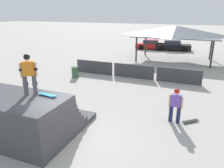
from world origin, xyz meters
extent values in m
plane|color=#ADA8A0|center=(0.00, 0.00, 0.00)|extent=(160.00, 160.00, 0.00)
cube|color=#424247|center=(-2.75, 0.26, 0.11)|extent=(5.17, 4.00, 0.23)
cube|color=#424247|center=(-2.75, -0.18, 0.34)|extent=(5.17, 3.12, 0.23)
cube|color=#424247|center=(-2.75, -0.34, 0.57)|extent=(5.17, 2.80, 0.23)
cube|color=#424247|center=(-2.75, -0.45, 0.80)|extent=(5.17, 2.58, 0.23)
cube|color=#424247|center=(-2.75, -0.52, 1.02)|extent=(5.17, 2.43, 0.23)
cube|color=#424247|center=(-2.75, -0.58, 1.25)|extent=(5.17, 2.31, 0.23)
cube|color=#424247|center=(-2.75, -0.62, 1.48)|extent=(5.17, 2.24, 0.23)
cube|color=#424247|center=(-2.75, -0.64, 1.71)|extent=(5.17, 2.20, 0.23)
cylinder|color=silver|center=(-2.75, 0.45, 1.78)|extent=(5.06, 0.07, 0.07)
cube|color=#4C4C51|center=(-1.64, -0.07, 2.21)|extent=(0.20, 0.20, 0.78)
cube|color=black|center=(-1.66, -0.04, 2.25)|extent=(0.22, 0.21, 0.11)
cube|color=#4C4C51|center=(-1.93, -0.26, 2.21)|extent=(0.20, 0.20, 0.78)
cube|color=black|center=(-1.94, -0.23, 2.25)|extent=(0.22, 0.21, 0.11)
cube|color=orange|center=(-1.78, -0.16, 2.87)|extent=(0.47, 0.41, 0.55)
cylinder|color=tan|center=(-1.57, -0.02, 2.83)|extent=(0.14, 0.14, 0.55)
cylinder|color=black|center=(-1.57, -0.02, 2.84)|extent=(0.22, 0.22, 0.08)
cylinder|color=tan|center=(-2.00, -0.31, 2.83)|extent=(0.14, 0.14, 0.55)
cylinder|color=black|center=(-2.00, -0.31, 2.84)|extent=(0.22, 0.22, 0.08)
sphere|color=tan|center=(-1.78, -0.16, 3.29)|extent=(0.21, 0.21, 0.21)
sphere|color=black|center=(-1.78, -0.16, 3.31)|extent=(0.24, 0.24, 0.24)
cylinder|color=blue|center=(-0.83, -0.02, 1.85)|extent=(0.05, 0.04, 0.05)
cylinder|color=blue|center=(-0.85, -0.16, 1.85)|extent=(0.05, 0.04, 0.05)
cylinder|color=blue|center=(-1.33, 0.03, 1.85)|extent=(0.05, 0.04, 0.05)
cylinder|color=blue|center=(-1.35, -0.11, 1.85)|extent=(0.05, 0.04, 0.05)
cube|color=teal|center=(-1.09, -0.07, 1.88)|extent=(0.83, 0.29, 0.02)
cube|color=teal|center=(-0.72, -0.11, 1.90)|extent=(0.12, 0.21, 0.02)
cube|color=#1E2347|center=(3.26, 3.18, 0.40)|extent=(0.17, 0.17, 0.80)
cube|color=#1E2347|center=(3.61, 3.12, 0.40)|extent=(0.17, 0.17, 0.80)
cube|color=#6B4CB7|center=(3.44, 3.15, 1.08)|extent=(0.46, 0.28, 0.57)
cylinder|color=tan|center=(3.17, 3.19, 1.04)|extent=(0.12, 0.12, 0.57)
cylinder|color=tan|center=(3.70, 3.10, 1.04)|extent=(0.12, 0.12, 0.57)
sphere|color=tan|center=(3.44, 3.15, 1.51)|extent=(0.22, 0.22, 0.22)
sphere|color=#B21919|center=(3.44, 3.15, 1.53)|extent=(0.25, 0.25, 0.25)
cylinder|color=green|center=(4.03, 3.19, 0.03)|extent=(0.06, 0.06, 0.05)
cylinder|color=green|center=(3.93, 3.30, 0.03)|extent=(0.06, 0.06, 0.05)
cylinder|color=green|center=(4.40, 3.52, 0.03)|extent=(0.06, 0.06, 0.05)
cylinder|color=green|center=(4.30, 3.63, 0.03)|extent=(0.06, 0.06, 0.05)
cube|color=black|center=(4.17, 3.41, 0.06)|extent=(0.73, 0.68, 0.02)
cube|color=black|center=(3.89, 3.17, 0.08)|extent=(0.20, 0.21, 0.02)
cube|color=#3D3D42|center=(-3.72, 9.23, 0.53)|extent=(3.16, 0.12, 1.05)
cube|color=#3D3D42|center=(-0.37, 9.23, 0.53)|extent=(3.16, 0.12, 1.05)
cube|color=#3D3D42|center=(2.99, 9.23, 0.53)|extent=(3.16, 0.12, 1.05)
cylinder|color=#2D2D33|center=(-1.75, 14.75, 1.22)|extent=(0.16, 0.16, 2.45)
cylinder|color=#2D2D33|center=(5.22, 14.75, 1.22)|extent=(0.16, 0.16, 2.45)
cylinder|color=#2D2D33|center=(-1.75, 18.61, 1.22)|extent=(0.16, 0.16, 2.45)
cylinder|color=#2D2D33|center=(5.22, 18.61, 1.22)|extent=(0.16, 0.16, 2.45)
cube|color=slate|center=(1.74, 16.68, 2.50)|extent=(8.20, 4.55, 0.10)
pyramid|color=slate|center=(1.74, 16.68, 3.04)|extent=(8.03, 4.46, 0.99)
cylinder|color=#385B3D|center=(-4.60, 7.65, 0.42)|extent=(0.52, 0.52, 0.85)
cube|color=red|center=(-1.93, 22.86, 0.48)|extent=(4.31, 2.20, 0.62)
cube|color=#283342|center=(-2.04, 22.84, 1.02)|extent=(2.08, 1.66, 0.46)
cube|color=red|center=(-2.04, 22.84, 1.25)|extent=(1.99, 1.62, 0.04)
cylinder|color=black|center=(-0.77, 23.78, 0.32)|extent=(0.66, 0.28, 0.64)
cylinder|color=black|center=(-0.58, 22.24, 0.32)|extent=(0.66, 0.28, 0.64)
cylinder|color=black|center=(-3.28, 23.48, 0.32)|extent=(0.66, 0.28, 0.64)
cylinder|color=black|center=(-3.09, 21.93, 0.32)|extent=(0.66, 0.28, 0.64)
cube|color=black|center=(0.88, 22.98, 0.48)|extent=(4.58, 2.23, 0.62)
cube|color=#283342|center=(0.76, 22.97, 1.02)|extent=(2.20, 1.67, 0.46)
cube|color=black|center=(0.76, 22.97, 1.25)|extent=(2.10, 1.63, 0.04)
cylinder|color=black|center=(2.12, 23.92, 0.32)|extent=(0.66, 0.27, 0.64)
cylinder|color=black|center=(2.31, 22.36, 0.32)|extent=(0.66, 0.27, 0.64)
cylinder|color=black|center=(-0.55, 23.59, 0.32)|extent=(0.66, 0.27, 0.64)
cylinder|color=black|center=(-0.36, 22.04, 0.32)|extent=(0.66, 0.27, 0.64)
camera|label=1|loc=(4.16, -6.39, 4.96)|focal=35.00mm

